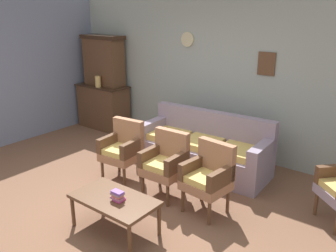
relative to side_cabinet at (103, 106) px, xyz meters
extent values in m
plane|color=brown|center=(2.55, -2.25, -0.47)|extent=(7.68, 7.68, 0.00)
cube|color=#939E99|center=(2.55, 0.38, 0.88)|extent=(6.40, 0.06, 2.70)
cube|color=brown|center=(3.45, 0.33, 1.18)|extent=(0.28, 0.02, 0.36)
cylinder|color=beige|center=(1.95, 0.33, 1.48)|extent=(0.26, 0.03, 0.26)
cube|color=brown|center=(0.00, 0.00, -0.02)|extent=(1.10, 0.52, 0.90)
cube|color=#342115|center=(0.00, 0.00, 0.45)|extent=(1.16, 0.55, 0.03)
cube|color=brown|center=(0.00, 0.08, 0.94)|extent=(0.90, 0.36, 0.95)
cube|color=#342115|center=(0.00, 0.08, 1.45)|extent=(0.99, 0.38, 0.08)
cylinder|color=tan|center=(0.08, -0.18, 0.58)|extent=(0.12, 0.12, 0.23)
cube|color=gray|center=(2.87, -0.54, -0.26)|extent=(2.13, 0.89, 0.42)
cube|color=gray|center=(2.86, -0.22, 0.19)|extent=(2.10, 0.25, 0.48)
cube|color=gray|center=(3.84, -0.49, 0.07)|extent=(0.20, 0.81, 0.24)
cube|color=gray|center=(1.91, -0.58, 0.07)|extent=(0.20, 0.81, 0.24)
cube|color=tan|center=(3.49, -0.55, 0.00)|extent=(0.58, 0.58, 0.10)
cube|color=tan|center=(2.87, -0.58, 0.00)|extent=(0.58, 0.58, 0.10)
cube|color=tan|center=(2.26, -0.60, 0.00)|extent=(0.58, 0.58, 0.10)
cube|color=#9E6B4C|center=(2.09, -1.56, -0.09)|extent=(0.56, 0.52, 0.12)
cube|color=tan|center=(2.09, -1.58, 0.00)|extent=(0.48, 0.45, 0.10)
cube|color=#9E6B4C|center=(2.07, -1.37, 0.20)|extent=(0.53, 0.15, 0.46)
cube|color=brown|center=(2.31, -1.55, 0.08)|extent=(0.12, 0.49, 0.22)
cube|color=brown|center=(1.87, -1.58, 0.08)|extent=(0.12, 0.49, 0.22)
cylinder|color=brown|center=(2.32, -1.74, -0.31)|extent=(0.04, 0.04, 0.32)
cylinder|color=brown|center=(1.90, -1.77, -0.31)|extent=(0.04, 0.04, 0.32)
cylinder|color=brown|center=(2.28, -1.36, -0.31)|extent=(0.04, 0.04, 0.32)
cylinder|color=brown|center=(1.86, -1.39, -0.31)|extent=(0.04, 0.04, 0.32)
cube|color=#9E6B4C|center=(2.90, -1.57, -0.09)|extent=(0.53, 0.49, 0.12)
cube|color=tan|center=(2.90, -1.59, 0.00)|extent=(0.45, 0.42, 0.10)
cube|color=#9E6B4C|center=(2.90, -1.37, 0.20)|extent=(0.52, 0.11, 0.46)
cube|color=brown|center=(3.12, -1.56, 0.08)|extent=(0.09, 0.48, 0.22)
cube|color=brown|center=(2.68, -1.58, 0.08)|extent=(0.09, 0.48, 0.22)
cylinder|color=brown|center=(3.12, -1.75, -0.31)|extent=(0.04, 0.04, 0.32)
cylinder|color=brown|center=(2.70, -1.77, -0.31)|extent=(0.04, 0.04, 0.32)
cylinder|color=brown|center=(3.11, -1.37, -0.31)|extent=(0.04, 0.04, 0.32)
cylinder|color=brown|center=(2.69, -1.39, -0.31)|extent=(0.04, 0.04, 0.32)
cube|color=#9E6B4C|center=(3.58, -1.57, -0.09)|extent=(0.57, 0.53, 0.12)
cube|color=tan|center=(3.58, -1.59, 0.00)|extent=(0.48, 0.45, 0.10)
cube|color=#9E6B4C|center=(3.60, -1.37, 0.20)|extent=(0.53, 0.16, 0.46)
cube|color=brown|center=(3.80, -1.60, 0.08)|extent=(0.13, 0.49, 0.22)
cube|color=brown|center=(3.36, -1.55, 0.08)|extent=(0.13, 0.49, 0.22)
cylinder|color=brown|center=(3.77, -1.78, -0.31)|extent=(0.04, 0.04, 0.32)
cylinder|color=brown|center=(3.35, -1.74, -0.31)|extent=(0.04, 0.04, 0.32)
cylinder|color=brown|center=(3.81, -1.41, -0.31)|extent=(0.04, 0.04, 0.32)
cylinder|color=brown|center=(3.39, -1.36, -0.31)|extent=(0.04, 0.04, 0.32)
cube|color=brown|center=(4.83, -0.64, 0.08)|extent=(0.38, 0.41, 0.22)
cylinder|color=brown|center=(4.70, -0.79, -0.31)|extent=(0.04, 0.04, 0.32)
cube|color=brown|center=(2.96, -2.54, -0.07)|extent=(1.00, 0.56, 0.04)
cylinder|color=brown|center=(2.50, -2.30, -0.28)|extent=(0.04, 0.04, 0.38)
cylinder|color=brown|center=(3.42, -2.30, -0.28)|extent=(0.04, 0.04, 0.38)
cylinder|color=brown|center=(2.50, -2.78, -0.28)|extent=(0.04, 0.04, 0.38)
cylinder|color=brown|center=(3.42, -2.78, -0.28)|extent=(0.04, 0.04, 0.38)
cube|color=#EE4AAA|center=(3.04, -2.54, -0.03)|extent=(0.11, 0.11, 0.03)
cube|color=#B16690|center=(3.03, -2.56, -0.01)|extent=(0.14, 0.10, 0.02)
cube|color=#D36F61|center=(3.03, -2.56, 0.01)|extent=(0.11, 0.08, 0.02)
cube|color=#A8879C|center=(3.02, -2.55, 0.04)|extent=(0.13, 0.10, 0.03)
cube|color=#7750AE|center=(3.04, -2.57, 0.06)|extent=(0.14, 0.08, 0.03)
camera|label=1|loc=(5.60, -4.95, 1.98)|focal=37.58mm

